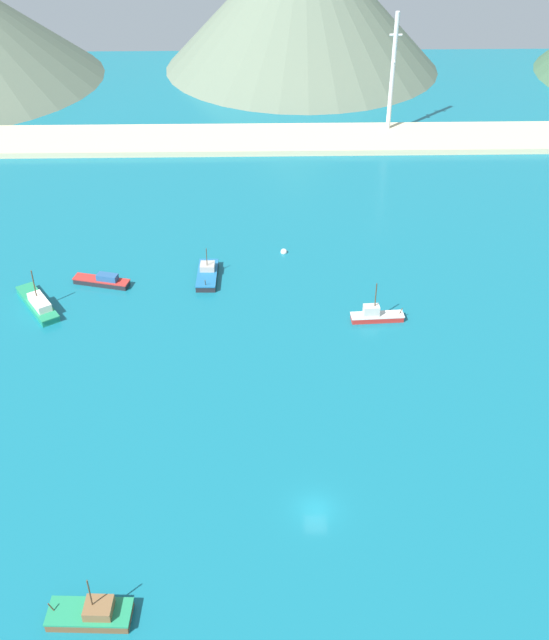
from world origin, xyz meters
TOP-DOWN VIEW (x-y plane):
  - ground at (0.00, 30.00)m, footprint 260.00×280.00m
  - fishing_boat_0 at (-30.18, 45.57)m, footprint 9.05×4.13m
  - fishing_boat_4 at (-38.69, 39.23)m, footprint 8.40×10.84m
  - fishing_boat_5 at (-14.06, 47.18)m, footprint 3.24×8.46m
  - fishing_boat_6 at (-21.84, -12.68)m, footprint 7.98×3.52m
  - fishing_boat_7 at (10.89, 35.14)m, footprint 7.76×2.32m
  - buoy_0 at (-1.79, 54.70)m, footprint 1.08×1.08m
  - beach_strip at (0.00, 102.05)m, footprint 247.00×15.57m
  - radio_tower at (22.68, 106.45)m, footprint 2.58×2.06m

SIDE VIEW (x-z plane):
  - ground at x=0.00m, z-range -0.50..0.00m
  - buoy_0 at x=-1.79m, z-range -0.35..0.73m
  - beach_strip at x=0.00m, z-range 0.00..1.20m
  - fishing_boat_0 at x=-30.18m, z-range -0.27..1.65m
  - fishing_boat_5 at x=-14.06m, z-range -1.82..3.22m
  - fishing_boat_6 at x=-21.84m, z-range -2.08..3.62m
  - fishing_boat_4 at x=-38.69m, z-range -2.44..4.12m
  - fishing_boat_7 at x=10.89m, z-range -2.31..3.99m
  - radio_tower at x=22.68m, z-range 0.26..26.04m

